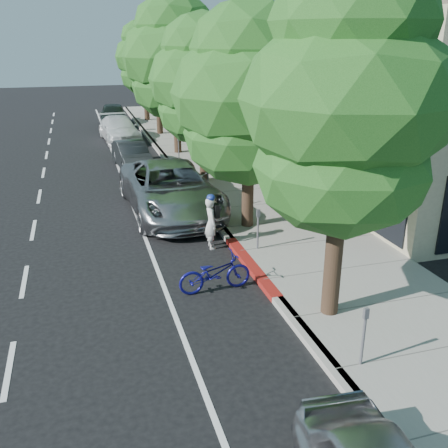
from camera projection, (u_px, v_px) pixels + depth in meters
name	position (u px, v px, depth m)	size (l,w,h in m)	color
ground	(263.00, 284.00, 13.42)	(120.00, 120.00, 0.00)	black
sidewalk	(248.00, 191.00, 21.18)	(4.60, 56.00, 0.15)	gray
curb	(195.00, 196.00, 20.58)	(0.30, 56.00, 0.15)	#9E998E
curb_red_segment	(251.00, 266.00, 14.30)	(0.32, 4.00, 0.15)	maroon
storefront_building	(308.00, 83.00, 30.87)	(10.00, 36.00, 7.00)	#BEB692
street_tree_0	(347.00, 106.00, 10.12)	(4.44, 4.44, 7.87)	black
street_tree_1	(249.00, 96.00, 15.67)	(5.01, 5.01, 7.42)	black
street_tree_2	(203.00, 82.00, 21.06)	(4.65, 4.65, 7.28)	black
street_tree_3	(175.00, 59.00, 26.20)	(5.62, 5.62, 8.46)	black
street_tree_4	(157.00, 62.00, 31.74)	(4.02, 4.02, 7.44)	black
street_tree_5	(144.00, 58.00, 37.13)	(4.35, 4.35, 7.51)	black
cyclist	(211.00, 223.00, 15.47)	(0.60, 0.39, 1.64)	silver
bicycle	(215.00, 273.00, 12.92)	(0.68, 1.94, 1.02)	navy
silver_suv	(171.00, 189.00, 18.55)	(3.08, 6.67, 1.85)	#A0A0A5
dark_sedan	(132.00, 155.00, 24.91)	(1.42, 4.06, 1.34)	black
white_pickup	(119.00, 129.00, 31.44)	(2.09, 5.15, 1.49)	white
dark_suv_far	(113.00, 115.00, 36.74)	(1.89, 4.70, 1.60)	black
pedestrian	(303.00, 180.00, 19.38)	(0.84, 0.65, 1.73)	black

